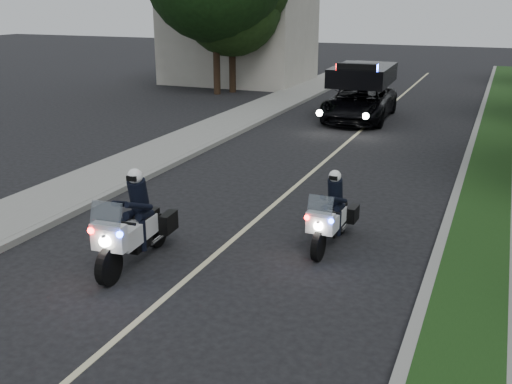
% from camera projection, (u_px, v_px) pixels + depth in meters
% --- Properties ---
extents(ground, '(120.00, 120.00, 0.00)m').
position_uv_depth(ground, '(144.00, 316.00, 9.54)').
color(ground, black).
rests_on(ground, ground).
extents(curb_right, '(0.20, 60.00, 0.15)m').
position_uv_depth(curb_right, '(462.00, 176.00, 16.78)').
color(curb_right, gray).
rests_on(curb_right, ground).
extents(grass_verge, '(1.20, 60.00, 0.16)m').
position_uv_depth(grass_verge, '(488.00, 178.00, 16.52)').
color(grass_verge, '#193814').
rests_on(grass_verge, ground).
extents(curb_left, '(0.20, 60.00, 0.15)m').
position_uv_depth(curb_left, '(204.00, 149.00, 19.78)').
color(curb_left, gray).
rests_on(curb_left, ground).
extents(sidewalk_left, '(2.00, 60.00, 0.16)m').
position_uv_depth(sidewalk_left, '(176.00, 146.00, 20.19)').
color(sidewalk_left, gray).
rests_on(sidewalk_left, ground).
extents(building_far, '(8.00, 6.00, 7.00)m').
position_uv_depth(building_far, '(239.00, 22.00, 34.90)').
color(building_far, '#A8A396').
rests_on(building_far, ground).
extents(lane_marking, '(0.12, 50.00, 0.01)m').
position_uv_depth(lane_marking, '(322.00, 163.00, 18.30)').
color(lane_marking, '#BFB78C').
rests_on(lane_marking, ground).
extents(police_moto_left, '(0.93, 2.24, 1.86)m').
position_uv_depth(police_moto_left, '(137.00, 263.00, 11.43)').
color(police_moto_left, silver).
rests_on(police_moto_left, ground).
extents(police_moto_right, '(0.70, 1.89, 1.59)m').
position_uv_depth(police_moto_right, '(330.00, 245.00, 12.26)').
color(police_moto_right, white).
rests_on(police_moto_right, ground).
extents(police_suv, '(2.66, 5.40, 2.58)m').
position_uv_depth(police_suv, '(359.00, 119.00, 24.91)').
color(police_suv, black).
rests_on(police_suv, ground).
extents(bicycle, '(0.77, 1.90, 0.97)m').
position_uv_depth(bicycle, '(343.00, 106.00, 28.08)').
color(bicycle, black).
rests_on(bicycle, ground).
extents(cyclist, '(0.72, 0.51, 1.89)m').
position_uv_depth(cyclist, '(343.00, 106.00, 28.08)').
color(cyclist, black).
rests_on(cyclist, ground).
extents(tree_left_near, '(6.63, 6.63, 8.73)m').
position_uv_depth(tree_left_near, '(233.00, 92.00, 32.12)').
color(tree_left_near, '#1D3A13').
rests_on(tree_left_near, ground).
extents(tree_left_far, '(9.12, 9.12, 12.09)m').
position_uv_depth(tree_left_far, '(217.00, 94.00, 31.47)').
color(tree_left_far, black).
rests_on(tree_left_far, ground).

